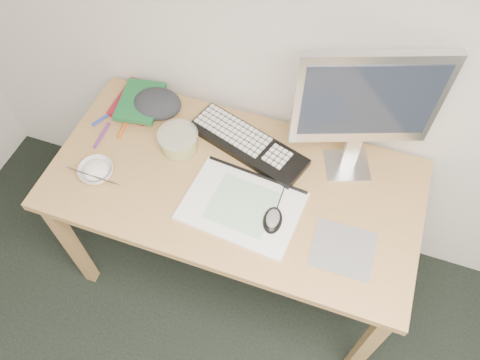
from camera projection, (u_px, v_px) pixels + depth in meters
The scene contains 18 objects.
desk at pixel (234, 194), 1.83m from camera, with size 1.40×0.70×0.75m.
mousepad at pixel (343, 249), 1.60m from camera, with size 0.21×0.19×0.00m, color slate.
sketchpad at pixel (242, 206), 1.69m from camera, with size 0.42×0.30×0.01m, color white.
keyboard at pixel (248, 144), 1.84m from camera, with size 0.49×0.16×0.03m, color black.
monitor at pixel (367, 103), 1.51m from camera, with size 0.46×0.20×0.56m.
mouse at pixel (273, 219), 1.64m from camera, with size 0.07×0.11×0.04m, color black.
rice_bowl at pixel (97, 171), 1.76m from camera, with size 0.13×0.13×0.04m, color silver.
chopsticks at pixel (92, 176), 1.72m from camera, with size 0.02×0.02×0.21m, color silver.
fruit_tub at pixel (178, 141), 1.82m from camera, with size 0.16×0.16×0.08m, color gold.
book_red at pixel (137, 101), 1.98m from camera, with size 0.17×0.22×0.02m, color maroon.
book_green at pixel (140, 101), 1.95m from camera, with size 0.17×0.23×0.02m, color #18612F.
cloth_lump at pixel (157, 104), 1.94m from camera, with size 0.17×0.14×0.07m, color #24272B.
pencil_pink at pixel (229, 174), 1.78m from camera, with size 0.01×0.01×0.17m, color #D86C88.
pencil_tan at pixel (228, 180), 1.76m from camera, with size 0.01×0.01×0.17m, color tan.
pencil_black at pixel (264, 181), 1.76m from camera, with size 0.01×0.01×0.18m, color black.
marker_blue at pixel (105, 117), 1.93m from camera, with size 0.01×0.01×0.13m, color #203DAD.
marker_orange at pixel (125, 124), 1.91m from camera, with size 0.01×0.01×0.15m, color #D45D19.
marker_purple at pixel (102, 135), 1.88m from camera, with size 0.01×0.01×0.13m, color #682587.
Camera 1 is at (0.03, 0.52, 2.22)m, focal length 35.00 mm.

